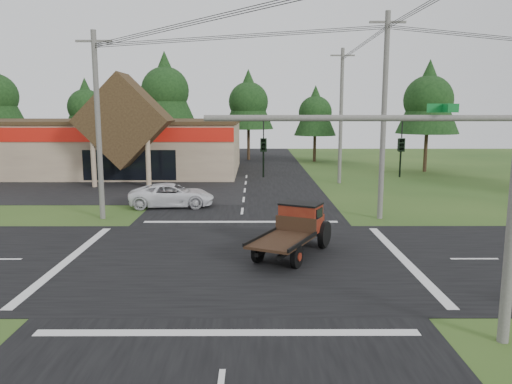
{
  "coord_description": "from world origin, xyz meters",
  "views": [
    {
      "loc": [
        0.78,
        -20.15,
        6.21
      ],
      "look_at": [
        0.84,
        4.07,
        2.2
      ],
      "focal_mm": 35.0,
      "sensor_mm": 36.0,
      "label": 1
    }
  ],
  "objects": [
    {
      "name": "parking_apron",
      "position": [
        -14.0,
        19.0,
        0.01
      ],
      "size": [
        28.0,
        14.0,
        0.02
      ],
      "primitive_type": "cube",
      "color": "black",
      "rests_on": "ground"
    },
    {
      "name": "traffic_signal_mast",
      "position": [
        5.82,
        -7.5,
        4.43
      ],
      "size": [
        8.12,
        0.24,
        7.0
      ],
      "color": "#595651",
      "rests_on": "ground"
    },
    {
      "name": "tree_row_d",
      "position": [
        0.0,
        42.0,
        7.38
      ],
      "size": [
        6.16,
        6.16,
        11.11
      ],
      "color": "#332316",
      "rests_on": "ground"
    },
    {
      "name": "road_ns",
      "position": [
        0.0,
        0.0,
        0.01
      ],
      "size": [
        12.0,
        120.0,
        0.02
      ],
      "primitive_type": "cube",
      "color": "black",
      "rests_on": "ground"
    },
    {
      "name": "utility_pole_nw",
      "position": [
        -8.0,
        8.0,
        5.39
      ],
      "size": [
        2.0,
        0.3,
        10.5
      ],
      "color": "#595651",
      "rests_on": "ground"
    },
    {
      "name": "tree_row_c",
      "position": [
        -10.0,
        41.0,
        8.72
      ],
      "size": [
        7.28,
        7.28,
        13.13
      ],
      "color": "#332316",
      "rests_on": "ground"
    },
    {
      "name": "ground",
      "position": [
        0.0,
        0.0,
        0.0
      ],
      "size": [
        120.0,
        120.0,
        0.0
      ],
      "primitive_type": "plane",
      "color": "#28491A",
      "rests_on": "ground"
    },
    {
      "name": "white_pickup",
      "position": [
        -4.59,
        11.59,
        0.75
      ],
      "size": [
        5.61,
        2.97,
        1.5
      ],
      "primitive_type": "imported",
      "rotation": [
        0.0,
        0.0,
        1.66
      ],
      "color": "white",
      "rests_on": "ground"
    },
    {
      "name": "utility_pole_ne",
      "position": [
        8.0,
        8.0,
        5.89
      ],
      "size": [
        2.0,
        0.3,
        11.5
      ],
      "color": "#595651",
      "rests_on": "ground"
    },
    {
      "name": "tree_row_b",
      "position": [
        -20.0,
        42.0,
        6.7
      ],
      "size": [
        5.6,
        5.6,
        10.1
      ],
      "color": "#332316",
      "rests_on": "ground"
    },
    {
      "name": "tree_side_ne",
      "position": [
        18.0,
        30.0,
        7.38
      ],
      "size": [
        6.16,
        6.16,
        11.11
      ],
      "color": "#332316",
      "rests_on": "ground"
    },
    {
      "name": "cvs_building",
      "position": [
        -15.7,
        29.57,
        2.78
      ],
      "size": [
        30.4,
        18.2,
        9.19
      ],
      "color": "gray",
      "rests_on": "ground"
    },
    {
      "name": "road_ew",
      "position": [
        0.0,
        0.0,
        0.01
      ],
      "size": [
        120.0,
        12.0,
        0.02
      ],
      "primitive_type": "cube",
      "color": "black",
      "rests_on": "ground"
    },
    {
      "name": "tree_row_e",
      "position": [
        8.0,
        40.0,
        6.03
      ],
      "size": [
        5.04,
        5.04,
        9.09
      ],
      "color": "#332316",
      "rests_on": "ground"
    },
    {
      "name": "utility_pole_n",
      "position": [
        8.0,
        22.0,
        5.74
      ],
      "size": [
        2.0,
        0.3,
        11.2
      ],
      "color": "#595651",
      "rests_on": "ground"
    },
    {
      "name": "antique_flatbed_truck",
      "position": [
        2.36,
        0.59,
        1.09
      ],
      "size": [
        4.1,
        5.53,
        2.17
      ],
      "primitive_type": null,
      "rotation": [
        0.0,
        0.0,
        -0.47
      ],
      "color": "#5D160D",
      "rests_on": "ground"
    }
  ]
}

